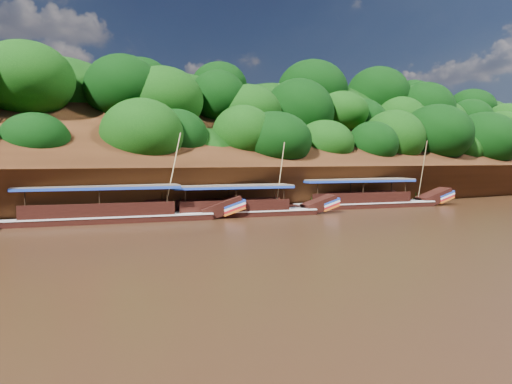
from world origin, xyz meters
TOP-DOWN VIEW (x-y plane):
  - ground at (0.00, 0.00)m, footprint 160.00×160.00m
  - riverbank at (-0.01, 22.73)m, footprint 120.00×30.06m
  - boat_0 at (12.60, 7.32)m, footprint 16.29×5.34m
  - boat_1 at (-0.53, 7.10)m, footprint 14.01×4.90m
  - boat_2 at (-9.95, 8.49)m, footprint 16.52×5.27m
  - reeds at (-2.93, 9.58)m, footprint 50.78×2.45m

SIDE VIEW (x-z plane):
  - ground at x=0.00m, z-range 0.00..0.00m
  - boat_1 at x=-0.53m, z-range -2.52..3.61m
  - boat_2 at x=-9.95m, z-range -2.80..3.96m
  - boat_0 at x=12.60m, z-range -2.68..3.87m
  - reeds at x=-2.93m, z-range -0.13..1.92m
  - riverbank at x=-0.01m, z-range -7.81..11.59m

